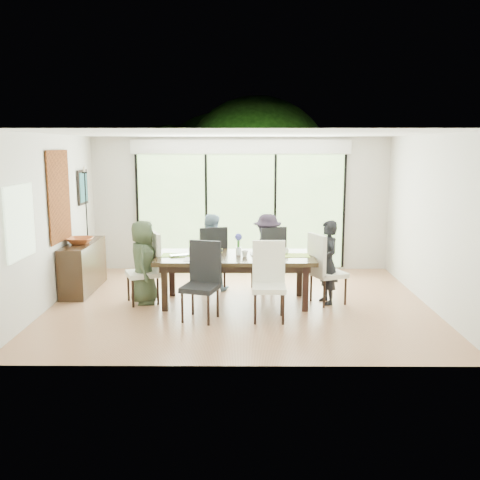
{
  "coord_description": "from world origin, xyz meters",
  "views": [
    {
      "loc": [
        0.05,
        -8.33,
        2.51
      ],
      "look_at": [
        0.0,
        0.25,
        1.0
      ],
      "focal_mm": 40.0,
      "sensor_mm": 36.0,
      "label": 1
    }
  ],
  "objects_px": {
    "cup_a": "(193,251)",
    "sideboard": "(83,267)",
    "chair_near_right": "(269,282)",
    "vase": "(238,251)",
    "table_top": "(235,257)",
    "cup_b": "(245,254)",
    "person_far_right": "(267,252)",
    "chair_far_left": "(211,257)",
    "laptop": "(182,256)",
    "chair_right_end": "(329,268)",
    "person_left_end": "(143,262)",
    "person_right_end": "(328,262)",
    "cup_c": "(285,251)",
    "chair_near_left": "(200,282)",
    "bowl": "(80,241)",
    "chair_far_right": "(267,257)",
    "person_far_left": "(210,252)"
  },
  "relations": [
    {
      "from": "person_left_end",
      "to": "chair_far_right",
      "type": "bearing_deg",
      "value": -71.88
    },
    {
      "from": "cup_a",
      "to": "sideboard",
      "type": "bearing_deg",
      "value": 162.72
    },
    {
      "from": "sideboard",
      "to": "cup_b",
      "type": "bearing_deg",
      "value": -17.01
    },
    {
      "from": "chair_near_left",
      "to": "bowl",
      "type": "bearing_deg",
      "value": 161.49
    },
    {
      "from": "person_right_end",
      "to": "cup_c",
      "type": "height_order",
      "value": "person_right_end"
    },
    {
      "from": "chair_far_left",
      "to": "cup_a",
      "type": "xyz_separation_m",
      "value": [
        -0.25,
        -0.7,
        0.26
      ]
    },
    {
      "from": "chair_right_end",
      "to": "vase",
      "type": "height_order",
      "value": "chair_right_end"
    },
    {
      "from": "chair_right_end",
      "to": "person_left_end",
      "type": "distance_m",
      "value": 2.98
    },
    {
      "from": "person_far_left",
      "to": "laptop",
      "type": "xyz_separation_m",
      "value": [
        -0.4,
        -0.93,
        0.12
      ]
    },
    {
      "from": "chair_near_left",
      "to": "person_far_left",
      "type": "bearing_deg",
      "value": 104.92
    },
    {
      "from": "chair_far_left",
      "to": "laptop",
      "type": "relative_size",
      "value": 3.33
    },
    {
      "from": "chair_right_end",
      "to": "chair_near_left",
      "type": "distance_m",
      "value": 2.18
    },
    {
      "from": "chair_near_right",
      "to": "person_right_end",
      "type": "relative_size",
      "value": 0.85
    },
    {
      "from": "table_top",
      "to": "chair_near_right",
      "type": "xyz_separation_m",
      "value": [
        0.5,
        -0.87,
        -0.18
      ]
    },
    {
      "from": "chair_near_right",
      "to": "vase",
      "type": "height_order",
      "value": "chair_near_right"
    },
    {
      "from": "vase",
      "to": "cup_a",
      "type": "distance_m",
      "value": 0.76
    },
    {
      "from": "person_far_right",
      "to": "chair_near_right",
      "type": "bearing_deg",
      "value": 77.57
    },
    {
      "from": "chair_far_right",
      "to": "person_far_left",
      "type": "relative_size",
      "value": 0.85
    },
    {
      "from": "cup_b",
      "to": "person_far_right",
      "type": "bearing_deg",
      "value": 66.73
    },
    {
      "from": "chair_near_right",
      "to": "cup_c",
      "type": "relative_size",
      "value": 8.87
    },
    {
      "from": "chair_near_left",
      "to": "laptop",
      "type": "xyz_separation_m",
      "value": [
        -0.35,
        0.77,
        0.22
      ]
    },
    {
      "from": "person_left_end",
      "to": "bowl",
      "type": "height_order",
      "value": "person_left_end"
    },
    {
      "from": "table_top",
      "to": "cup_b",
      "type": "distance_m",
      "value": 0.2
    },
    {
      "from": "chair_right_end",
      "to": "chair_near_left",
      "type": "relative_size",
      "value": 1.0
    },
    {
      "from": "chair_right_end",
      "to": "person_left_end",
      "type": "xyz_separation_m",
      "value": [
        -2.98,
        0.0,
        0.1
      ]
    },
    {
      "from": "person_far_right",
      "to": "cup_c",
      "type": "relative_size",
      "value": 10.4
    },
    {
      "from": "cup_a",
      "to": "sideboard",
      "type": "relative_size",
      "value": 0.09
    },
    {
      "from": "person_right_end",
      "to": "sideboard",
      "type": "xyz_separation_m",
      "value": [
        -4.17,
        0.77,
        -0.25
      ]
    },
    {
      "from": "person_left_end",
      "to": "chair_near_right",
      "type": "bearing_deg",
      "value": -118.32
    },
    {
      "from": "person_right_end",
      "to": "sideboard",
      "type": "height_order",
      "value": "person_right_end"
    },
    {
      "from": "chair_far_left",
      "to": "bowl",
      "type": "bearing_deg",
      "value": -12.8
    },
    {
      "from": "chair_near_right",
      "to": "cup_a",
      "type": "xyz_separation_m",
      "value": [
        -1.2,
        1.02,
        0.26
      ]
    },
    {
      "from": "chair_right_end",
      "to": "bowl",
      "type": "height_order",
      "value": "chair_right_end"
    },
    {
      "from": "chair_near_left",
      "to": "person_left_end",
      "type": "xyz_separation_m",
      "value": [
        -0.98,
        0.87,
        0.1
      ]
    },
    {
      "from": "chair_right_end",
      "to": "vase",
      "type": "distance_m",
      "value": 1.48
    },
    {
      "from": "chair_right_end",
      "to": "chair_far_left",
      "type": "xyz_separation_m",
      "value": [
        -1.95,
        0.85,
        0.0
      ]
    },
    {
      "from": "laptop",
      "to": "cup_b",
      "type": "xyz_separation_m",
      "value": [
        1.0,
        0.0,
        0.03
      ]
    },
    {
      "from": "table_top",
      "to": "bowl",
      "type": "distance_m",
      "value": 2.77
    },
    {
      "from": "person_right_end",
      "to": "bowl",
      "type": "relative_size",
      "value": 3.01
    },
    {
      "from": "chair_near_left",
      "to": "person_left_end",
      "type": "bearing_deg",
      "value": 155.01
    },
    {
      "from": "cup_b",
      "to": "chair_far_left",
      "type": "bearing_deg",
      "value": 122.28
    },
    {
      "from": "table_top",
      "to": "person_left_end",
      "type": "relative_size",
      "value": 1.86
    },
    {
      "from": "person_far_left",
      "to": "bowl",
      "type": "bearing_deg",
      "value": 10.53
    },
    {
      "from": "chair_far_left",
      "to": "laptop",
      "type": "height_order",
      "value": "chair_far_left"
    },
    {
      "from": "chair_right_end",
      "to": "chair_near_right",
      "type": "bearing_deg",
      "value": 107.34
    },
    {
      "from": "chair_far_left",
      "to": "person_left_end",
      "type": "distance_m",
      "value": 1.34
    },
    {
      "from": "vase",
      "to": "chair_near_left",
      "type": "bearing_deg",
      "value": -120.87
    },
    {
      "from": "person_far_right",
      "to": "bowl",
      "type": "height_order",
      "value": "person_far_right"
    },
    {
      "from": "chair_far_left",
      "to": "cup_b",
      "type": "distance_m",
      "value": 1.15
    },
    {
      "from": "table_top",
      "to": "person_left_end",
      "type": "bearing_deg",
      "value": 180.0
    }
  ]
}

